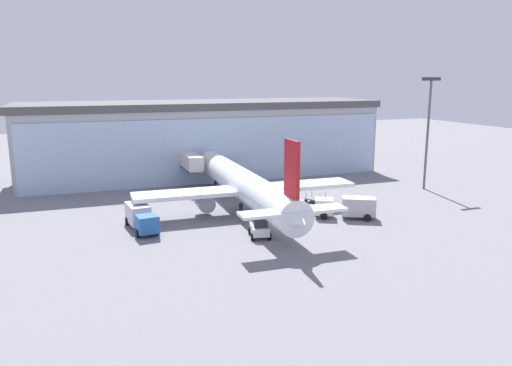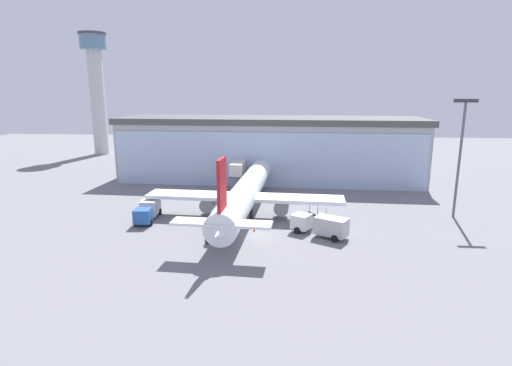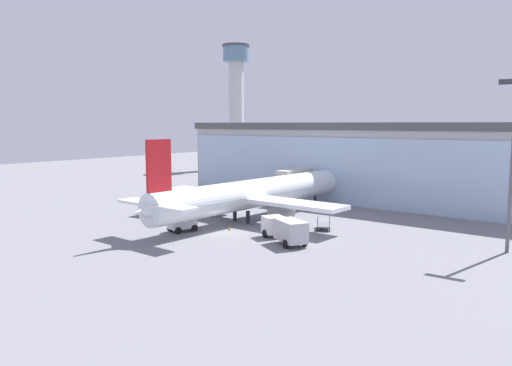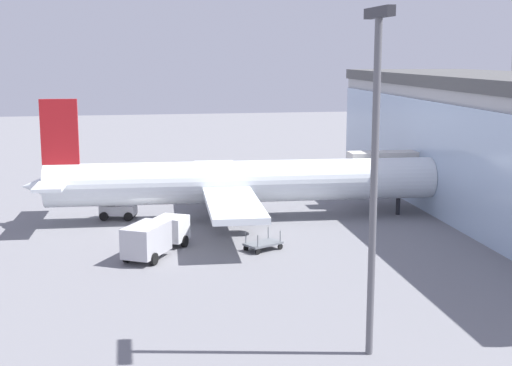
{
  "view_description": "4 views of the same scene",
  "coord_description": "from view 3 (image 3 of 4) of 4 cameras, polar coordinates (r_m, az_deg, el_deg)",
  "views": [
    {
      "loc": [
        -24.14,
        -50.48,
        17.04
      ],
      "look_at": [
        -0.01,
        9.58,
        3.29
      ],
      "focal_mm": 35.0,
      "sensor_mm": 36.0,
      "label": 1
    },
    {
      "loc": [
        4.27,
        -48.42,
        17.86
      ],
      "look_at": [
        -0.51,
        7.27,
        5.2
      ],
      "focal_mm": 28.0,
      "sensor_mm": 36.0,
      "label": 2
    },
    {
      "loc": [
        37.74,
        -43.64,
        12.78
      ],
      "look_at": [
        -1.5,
        8.29,
        4.99
      ],
      "focal_mm": 35.0,
      "sensor_mm": 36.0,
      "label": 3
    },
    {
      "loc": [
        60.69,
        -1.59,
        14.88
      ],
      "look_at": [
        -0.65,
        9.75,
        3.59
      ],
      "focal_mm": 50.0,
      "sensor_mm": 36.0,
      "label": 4
    }
  ],
  "objects": [
    {
      "name": "catering_truck",
      "position": [
        73.42,
        -10.51,
        -2.16
      ],
      "size": [
        3.0,
        7.46,
        2.65
      ],
      "rotation": [
        0.0,
        0.0,
        4.8
      ],
      "color": "#2659A5",
      "rests_on": "ground"
    },
    {
      "name": "terminal_building",
      "position": [
        87.12,
        11.31,
        2.54
      ],
      "size": [
        62.43,
        18.41,
        12.94
      ],
      "rotation": [
        0.0,
        0.0,
        -0.03
      ],
      "color": "#A9A9A9",
      "rests_on": "ground"
    },
    {
      "name": "control_tower",
      "position": [
        141.44,
        -2.28,
        9.94
      ],
      "size": [
        7.56,
        7.56,
        34.43
      ],
      "color": "#BDBDBD",
      "rests_on": "ground"
    },
    {
      "name": "baggage_cart",
      "position": [
        61.12,
        7.73,
        -4.83
      ],
      "size": [
        2.75,
        3.22,
        1.5
      ],
      "rotation": [
        0.0,
        0.0,
        5.21
      ],
      "color": "slate",
      "rests_on": "ground"
    },
    {
      "name": "fuel_truck",
      "position": [
        54.08,
        3.34,
        -5.26
      ],
      "size": [
        7.43,
        5.53,
        2.65
      ],
      "rotation": [
        0.0,
        0.0,
        2.62
      ],
      "color": "silver",
      "rests_on": "ground"
    },
    {
      "name": "airplane",
      "position": [
        66.13,
        -0.46,
        -1.29
      ],
      "size": [
        28.76,
        38.85,
        11.1
      ],
      "rotation": [
        0.0,
        0.0,
        1.52
      ],
      "color": "white",
      "rests_on": "ground"
    },
    {
      "name": "ground",
      "position": [
        59.09,
        -3.71,
        -5.68
      ],
      "size": [
        240.0,
        240.0,
        0.0
      ],
      "primitive_type": "plane",
      "color": "slate"
    },
    {
      "name": "jet_bridge",
      "position": [
        82.57,
        5.6,
        0.76
      ],
      "size": [
        2.58,
        12.95,
        5.47
      ],
      "rotation": [
        0.0,
        0.0,
        1.55
      ],
      "color": "beige",
      "rests_on": "ground"
    },
    {
      "name": "safety_cone_wingtip",
      "position": [
        75.17,
        -9.77,
        -2.85
      ],
      "size": [
        0.36,
        0.36,
        0.55
      ],
      "primitive_type": "cone",
      "color": "orange",
      "rests_on": "ground"
    },
    {
      "name": "safety_cone_nose",
      "position": [
        60.12,
        -3.07,
        -5.19
      ],
      "size": [
        0.36,
        0.36,
        0.55
      ],
      "primitive_type": "cone",
      "color": "orange",
      "rests_on": "ground"
    },
    {
      "name": "pushback_tug",
      "position": [
        60.08,
        -8.52,
        -4.59
      ],
      "size": [
        2.81,
        3.54,
        2.3
      ],
      "rotation": [
        0.0,
        0.0,
        1.33
      ],
      "color": "silver",
      "rests_on": "ground"
    }
  ]
}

